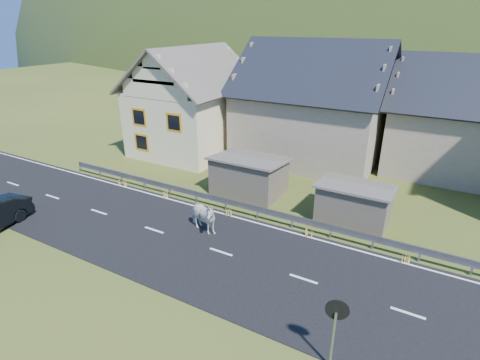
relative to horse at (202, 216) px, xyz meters
The scene contains 13 objects.
ground 2.30m from the horse, 31.92° to the right, with size 160.00×160.00×0.00m, color #324017.
road 2.29m from the horse, 31.92° to the right, with size 60.00×7.00×0.04m, color black.
lane_markings 2.28m from the horse, 31.92° to the right, with size 60.00×6.60×0.01m, color silver.
guardrail 3.15m from the horse, 54.91° to the left, with size 28.10×0.09×0.75m.
shed_left 5.39m from the horse, 92.14° to the left, with size 4.30×3.30×2.40m, color brown.
shed_right 7.97m from the horse, 37.76° to the left, with size 3.80×2.90×2.20m, color brown.
house_cream 14.06m from the horse, 127.03° to the left, with size 7.80×9.80×8.30m.
house_stone_a 14.40m from the horse, 86.70° to the left, with size 10.80×9.80×8.90m.
house_stone_b 19.49m from the horse, 55.78° to the left, with size 9.80×8.80×8.10m.
mountain 180.22m from the horse, 87.82° to the left, with size 440.00×280.00×260.00m, color #273914.
conifer_patch 121.29m from the horse, 116.04° to the left, with size 76.00×50.00×28.00m, color black.
horse is the anchor object (origin of this frame).
traffic_mirror 9.28m from the horse, 30.24° to the right, with size 0.69×0.26×2.52m.
Camera 1 is at (7.86, -12.23, 9.82)m, focal length 28.00 mm.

